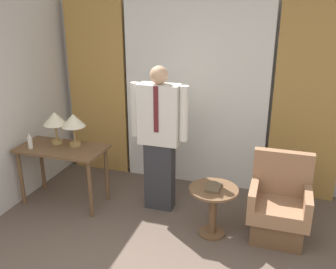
{
  "coord_description": "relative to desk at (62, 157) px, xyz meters",
  "views": [
    {
      "loc": [
        1.13,
        -1.72,
        2.49
      ],
      "look_at": [
        -0.07,
        2.09,
        1.04
      ],
      "focal_mm": 40.0,
      "sensor_mm": 36.0,
      "label": 1
    }
  ],
  "objects": [
    {
      "name": "person",
      "position": [
        1.2,
        0.25,
        0.33
      ],
      "size": [
        0.7,
        0.23,
        1.79
      ],
      "color": "#2D2D33",
      "rests_on": "ground_plane"
    },
    {
      "name": "book",
      "position": [
        1.94,
        -0.13,
        -0.05
      ],
      "size": [
        0.15,
        0.24,
        0.03
      ],
      "color": "brown",
      "rests_on": "side_table"
    },
    {
      "name": "table_lamp_right",
      "position": [
        0.13,
        0.11,
        0.44
      ],
      "size": [
        0.29,
        0.29,
        0.41
      ],
      "color": "#9E7F47",
      "rests_on": "desk"
    },
    {
      "name": "armchair",
      "position": [
        2.63,
        0.04,
        -0.29
      ],
      "size": [
        0.63,
        0.56,
        0.94
      ],
      "color": "brown",
      "rests_on": "ground_plane"
    },
    {
      "name": "bottle_near_edge",
      "position": [
        -0.34,
        -0.14,
        0.2
      ],
      "size": [
        0.06,
        0.06,
        0.19
      ],
      "color": "silver",
      "rests_on": "desk"
    },
    {
      "name": "side_table",
      "position": [
        1.94,
        -0.14,
        -0.25
      ],
      "size": [
        0.53,
        0.53,
        0.57
      ],
      "color": "brown",
      "rests_on": "ground_plane"
    },
    {
      "name": "curtain_drape_left",
      "position": [
        -0.03,
        1.08,
        0.65
      ],
      "size": [
        0.88,
        0.06,
        2.58
      ],
      "color": "#B28442",
      "rests_on": "ground_plane"
    },
    {
      "name": "curtain_sheer_center",
      "position": [
        1.42,
        1.08,
        0.65
      ],
      "size": [
        1.95,
        0.06,
        2.58
      ],
      "color": "white",
      "rests_on": "ground_plane"
    },
    {
      "name": "curtain_drape_right",
      "position": [
        2.87,
        1.08,
        0.65
      ],
      "size": [
        0.88,
        0.06,
        2.58
      ],
      "color": "#B28442",
      "rests_on": "ground_plane"
    },
    {
      "name": "table_lamp_left",
      "position": [
        -0.13,
        0.11,
        0.44
      ],
      "size": [
        0.29,
        0.29,
        0.41
      ],
      "color": "#9E7F47",
      "rests_on": "desk"
    },
    {
      "name": "wall_back",
      "position": [
        1.42,
        1.21,
        0.71
      ],
      "size": [
        10.0,
        0.06,
        2.7
      ],
      "color": "beige",
      "rests_on": "ground_plane"
    },
    {
      "name": "desk",
      "position": [
        0.0,
        0.0,
        0.0
      ],
      "size": [
        1.09,
        0.56,
        0.76
      ],
      "color": "brown",
      "rests_on": "ground_plane"
    }
  ]
}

